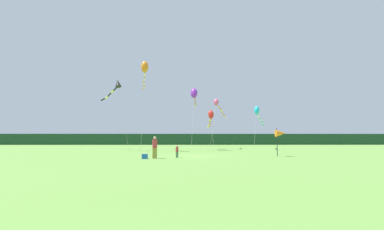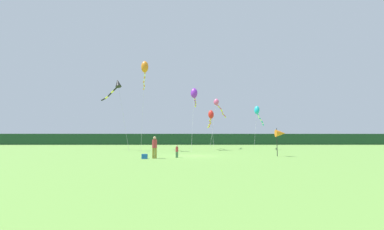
{
  "view_description": "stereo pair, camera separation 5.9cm",
  "coord_description": "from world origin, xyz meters",
  "views": [
    {
      "loc": [
        -0.42,
        -24.94,
        1.66
      ],
      "look_at": [
        0.0,
        6.0,
        4.49
      ],
      "focal_mm": 24.06,
      "sensor_mm": 36.0,
      "label": 1
    },
    {
      "loc": [
        -0.36,
        -24.94,
        1.66
      ],
      "look_at": [
        0.0,
        6.0,
        4.49
      ],
      "focal_mm": 24.06,
      "sensor_mm": 36.0,
      "label": 2
    }
  ],
  "objects": [
    {
      "name": "ground_plane",
      "position": [
        0.0,
        0.0,
        0.0
      ],
      "size": [
        120.0,
        120.0,
        0.0
      ],
      "primitive_type": "plane",
      "color": "#6B9E42"
    },
    {
      "name": "distant_treeline",
      "position": [
        0.0,
        45.0,
        1.46
      ],
      "size": [
        108.0,
        2.39,
        2.92
      ],
      "primitive_type": "cube",
      "color": "#1E4228",
      "rests_on": "ground"
    },
    {
      "name": "person_adult",
      "position": [
        -3.25,
        -3.23,
        1.03
      ],
      "size": [
        0.4,
        0.4,
        1.83
      ],
      "color": "olive",
      "rests_on": "ground"
    },
    {
      "name": "person_child",
      "position": [
        -1.42,
        -2.32,
        0.6
      ],
      "size": [
        0.24,
        0.24,
        1.08
      ],
      "color": "#3F724C",
      "rests_on": "ground"
    },
    {
      "name": "cooler_box",
      "position": [
        -4.0,
        -3.62,
        0.2
      ],
      "size": [
        0.46,
        0.32,
        0.4
      ],
      "primitive_type": "cube",
      "color": "#1959B2",
      "rests_on": "ground"
    },
    {
      "name": "banner_flag_pole",
      "position": [
        8.22,
        -0.87,
        2.13
      ],
      "size": [
        0.9,
        0.7,
        2.62
      ],
      "color": "black",
      "rests_on": "ground"
    },
    {
      "name": "kite_black",
      "position": [
        -10.71,
        10.94,
        9.04
      ],
      "size": [
        6.25,
        7.26,
        10.02
      ],
      "color": "#B2B2B2",
      "rests_on": "ground"
    },
    {
      "name": "kite_orange",
      "position": [
        -6.48,
        9.78,
        11.2
      ],
      "size": [
        1.74,
        8.86,
        12.29
      ],
      "color": "#B2B2B2",
      "rests_on": "ground"
    },
    {
      "name": "kite_purple",
      "position": [
        0.38,
        11.82,
        8.07
      ],
      "size": [
        1.09,
        8.49,
        9.06
      ],
      "color": "#B2B2B2",
      "rests_on": "ground"
    },
    {
      "name": "kite_rainbow",
      "position": [
        4.38,
        16.72,
        7.13
      ],
      "size": [
        3.79,
        9.52,
        8.12
      ],
      "color": "#B2B2B2",
      "rests_on": "ground"
    },
    {
      "name": "kite_red",
      "position": [
        2.85,
        12.9,
        4.85
      ],
      "size": [
        0.84,
        9.91,
        5.87
      ],
      "color": "#B2B2B2",
      "rests_on": "ground"
    },
    {
      "name": "kite_cyan",
      "position": [
        10.45,
        14.9,
        5.62
      ],
      "size": [
        4.17,
        9.17,
        6.73
      ],
      "color": "#B2B2B2",
      "rests_on": "ground"
    }
  ]
}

